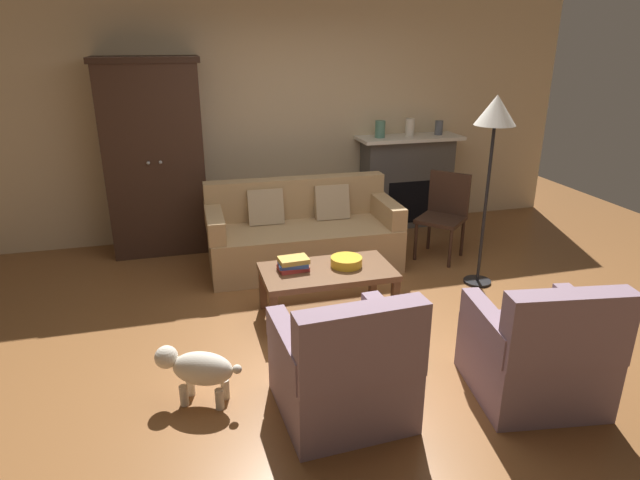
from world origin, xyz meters
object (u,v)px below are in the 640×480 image
at_px(couch, 302,236).
at_px(mantel_vase_cream, 410,127).
at_px(coffee_table, 327,275).
at_px(mantel_vase_jade, 380,129).
at_px(mantel_vase_slate, 439,128).
at_px(fireplace, 406,181).
at_px(dog, 198,369).
at_px(fruit_bowl, 346,262).
at_px(armoire, 155,158).
at_px(side_chair_wooden, 444,210).
at_px(armchair_near_left, 344,371).
at_px(floor_lamp, 495,122).
at_px(book_stack, 293,264).
at_px(armchair_near_right, 538,355).

bearing_deg(couch, mantel_vase_cream, 30.40).
xyz_separation_m(coffee_table, mantel_vase_jade, (1.22, 2.03, 0.85)).
relative_size(couch, coffee_table, 1.76).
distance_m(couch, mantel_vase_slate, 2.31).
height_order(fireplace, dog, fireplace).
distance_m(couch, fruit_bowl, 1.11).
relative_size(armoire, mantel_vase_cream, 9.70).
height_order(coffee_table, mantel_vase_jade, mantel_vase_jade).
relative_size(couch, side_chair_wooden, 2.15).
distance_m(armoire, coffee_table, 2.48).
height_order(armchair_near_left, dog, armchair_near_left).
height_order(mantel_vase_slate, armchair_near_left, mantel_vase_slate).
height_order(couch, coffee_table, couch).
xyz_separation_m(armoire, armchair_near_left, (1.08, -3.27, -0.72)).
xyz_separation_m(couch, floor_lamp, (1.53, -0.89, 1.22)).
relative_size(coffee_table, dog, 2.07).
bearing_deg(coffee_table, mantel_vase_jade, 58.95).
height_order(armchair_near_left, side_chair_wooden, side_chair_wooden).
relative_size(mantel_vase_cream, armchair_near_left, 0.24).
bearing_deg(coffee_table, fireplace, 51.97).
distance_m(book_stack, mantel_vase_jade, 2.59).
distance_m(couch, mantel_vase_jade, 1.74).
bearing_deg(armchair_near_right, fireplace, 80.21).
bearing_deg(mantel_vase_jade, coffee_table, -121.05).
height_order(armoire, dog, armoire).
relative_size(book_stack, floor_lamp, 0.15).
relative_size(armoire, coffee_table, 1.87).
distance_m(side_chair_wooden, dog, 3.32).
xyz_separation_m(fireplace, side_chair_wooden, (-0.03, -1.08, -0.06)).
bearing_deg(armchair_near_right, fruit_bowl, 119.13).
bearing_deg(fruit_bowl, armchair_near_right, -60.87).
height_order(mantel_vase_cream, mantel_vase_slate, mantel_vase_cream).
relative_size(couch, floor_lamp, 1.09).
relative_size(armoire, fruit_bowl, 7.70).
relative_size(mantel_vase_jade, floor_lamp, 0.11).
height_order(floor_lamp, dog, floor_lamp).
xyz_separation_m(fireplace, dog, (-2.73, -2.98, -0.32)).
distance_m(coffee_table, floor_lamp, 1.98).
bearing_deg(book_stack, armoire, 119.24).
height_order(book_stack, armchair_near_left, armchair_near_left).
xyz_separation_m(mantel_vase_cream, dog, (-2.73, -2.96, -0.98)).
xyz_separation_m(armoire, couch, (1.40, -0.85, -0.72)).
xyz_separation_m(fireplace, couch, (-1.55, -0.93, -0.25)).
bearing_deg(book_stack, side_chair_wooden, 26.27).
relative_size(mantel_vase_cream, mantel_vase_slate, 1.25).
distance_m(coffee_table, mantel_vase_slate, 2.96).
height_order(coffee_table, book_stack, book_stack).
xyz_separation_m(fruit_bowl, dog, (-1.30, -0.96, -0.21)).
distance_m(fireplace, armchair_near_left, 3.84).
height_order(book_stack, side_chair_wooden, side_chair_wooden).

